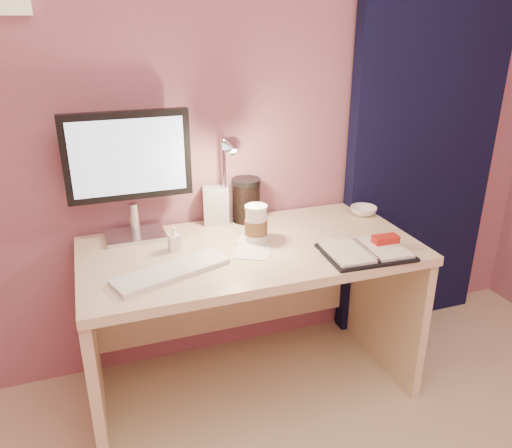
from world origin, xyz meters
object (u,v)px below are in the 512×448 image
object	(u,v)px
desk	(246,285)
bowl	(363,211)
coffee_cup	(256,224)
lotion_bottle	(174,239)
monitor	(129,165)
dark_jar	(246,202)
desk_lamp	(232,172)
product_box	(216,205)
planner	(367,250)
keyboard	(171,271)

from	to	relation	value
desk	bowl	xyz separation A→B (m)	(0.64, 0.10, 0.25)
coffee_cup	desk	bearing A→B (deg)	156.15
bowl	lotion_bottle	distance (m)	0.95
desk	bowl	distance (m)	0.69
monitor	dark_jar	world-z (taller)	monitor
desk_lamp	coffee_cup	bearing A→B (deg)	-57.88
bowl	dark_jar	distance (m)	0.58
coffee_cup	product_box	distance (m)	0.27
lotion_bottle	monitor	bearing A→B (deg)	125.66
planner	bowl	xyz separation A→B (m)	(0.21, 0.39, 0.01)
bowl	lotion_bottle	bearing A→B (deg)	-173.78
product_box	desk_lamp	distance (m)	0.24
planner	lotion_bottle	bearing A→B (deg)	161.36
planner	keyboard	bearing A→B (deg)	176.23
product_box	desk_lamp	xyz separation A→B (m)	(0.04, -0.13, 0.19)
product_box	coffee_cup	bearing A→B (deg)	-54.72
desk	desk_lamp	distance (m)	0.51
keyboard	desk	bearing A→B (deg)	10.45
dark_jar	desk_lamp	bearing A→B (deg)	-130.95
bowl	dark_jar	size ratio (longest dim) A/B	0.70
desk_lamp	desk	bearing A→B (deg)	-73.85
keyboard	planner	xyz separation A→B (m)	(0.78, -0.09, 0.00)
bowl	product_box	size ratio (longest dim) A/B	0.75
bowl	planner	bearing A→B (deg)	-118.44
keyboard	bowl	size ratio (longest dim) A/B	3.48
planner	coffee_cup	xyz separation A→B (m)	(-0.38, 0.27, 0.06)
desk	monitor	size ratio (longest dim) A/B	2.56
lotion_bottle	dark_jar	xyz separation A→B (m)	(0.38, 0.22, 0.04)
coffee_cup	desk_lamp	size ratio (longest dim) A/B	0.36
product_box	lotion_bottle	bearing A→B (deg)	-123.80
coffee_cup	dark_jar	bearing A→B (deg)	82.07
keyboard	product_box	world-z (taller)	product_box
desk	bowl	world-z (taller)	bowl
coffee_cup	bowl	distance (m)	0.61
keyboard	lotion_bottle	size ratio (longest dim) A/B	4.35
keyboard	coffee_cup	xyz separation A→B (m)	(0.40, 0.19, 0.06)
planner	lotion_bottle	xyz separation A→B (m)	(-0.73, 0.29, 0.04)
monitor	keyboard	bearing A→B (deg)	-78.06
dark_jar	product_box	bearing A→B (deg)	172.38
dark_jar	desk_lamp	size ratio (longest dim) A/B	0.42
desk	coffee_cup	bearing A→B (deg)	-23.85
planner	monitor	bearing A→B (deg)	153.98
bowl	desk_lamp	xyz separation A→B (m)	(-0.66, 0.00, 0.26)
dark_jar	keyboard	bearing A→B (deg)	-136.06
bowl	desk	bearing A→B (deg)	-171.45
desk	dark_jar	world-z (taller)	dark_jar
bowl	dark_jar	bearing A→B (deg)	168.33
planner	product_box	size ratio (longest dim) A/B	2.06
desk	bowl	bearing A→B (deg)	8.55
planner	dark_jar	bearing A→B (deg)	127.47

